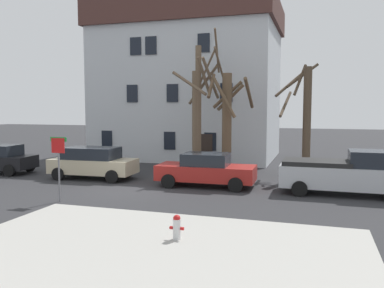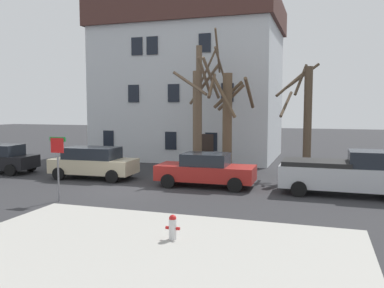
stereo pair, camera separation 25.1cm
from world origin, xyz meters
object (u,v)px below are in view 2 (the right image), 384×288
Objects in this scene: tree_bare_near at (198,114)px; car_beige_wagon at (93,162)px; street_sign_pole at (58,156)px; tree_bare_end at (305,116)px; car_red_sedan at (206,170)px; pickup_truck_silver at (347,173)px; fire_hydrant at (173,227)px; building_main at (191,82)px; tree_bare_far at (228,119)px; tree_bare_mid at (201,103)px.

car_beige_wagon is (-4.65, -4.12, -2.54)m from tree_bare_near.
tree_bare_near is 9.85m from street_sign_pole.
tree_bare_end is 1.33× the size of car_red_sedan.
fire_hydrant is (-5.03, -8.24, -0.48)m from pickup_truck_silver.
street_sign_pole is (-3.12, -9.21, -1.57)m from tree_bare_near.
tree_bare_near reaches higher than car_red_sedan.
building_main is 20.98m from fire_hydrant.
building_main is at bearing 111.27° from tree_bare_near.
building_main is at bearing 121.23° from tree_bare_far.
tree_bare_mid is 1.78× the size of car_beige_wagon.
building_main is 9.42m from tree_bare_far.
building_main is 12.22m from car_beige_wagon.
car_beige_wagon is at bearing -100.13° from building_main.
tree_bare_mid is 1.42× the size of tree_bare_far.
tree_bare_mid is 1.72× the size of car_red_sedan.
building_main is 7.77m from tree_bare_near.
street_sign_pole is at bearing -121.54° from tree_bare_far.
car_beige_wagon is 11.48m from fire_hydrant.
fire_hydrant is (1.39, -8.20, -0.34)m from car_red_sedan.
tree_bare_end is at bearing 11.72° from tree_bare_far.
building_main is 13.07m from car_red_sedan.
tree_bare_far is 7.78m from car_beige_wagon.
street_sign_pole reaches higher than car_red_sedan.
fire_hydrant is at bearing -84.54° from tree_bare_far.
street_sign_pole is (-5.13, -8.36, -1.36)m from tree_bare_far.
tree_bare_near reaches higher than pickup_truck_silver.
street_sign_pole is (-6.25, 3.33, 1.38)m from fire_hydrant.
street_sign_pole is at bearing -156.48° from pickup_truck_silver.
tree_bare_near is at bearing 41.52° from car_beige_wagon.
tree_bare_far is 1.25× the size of car_beige_wagon.
tree_bare_near reaches higher than tree_bare_far.
building_main reaches higher than tree_bare_far.
pickup_truck_silver is at bearing -29.34° from tree_bare_far.
tree_bare_far is (1.82, -0.85, -0.87)m from tree_bare_mid.
pickup_truck_silver is (8.16, -4.30, -2.47)m from tree_bare_near.
tree_bare_near reaches higher than car_beige_wagon.
tree_bare_mid reaches higher than fire_hydrant.
tree_bare_mid is (0.19, -0.00, 0.66)m from tree_bare_near.
pickup_truck_silver is at bearing 0.42° from car_red_sedan.
tree_bare_end reaches higher than car_red_sedan.
building_main is 1.64× the size of tree_bare_mid.
tree_bare_near is 13.26m from fire_hydrant.
pickup_truck_silver is (6.15, -3.45, -2.26)m from tree_bare_far.
tree_bare_mid is (2.87, -6.89, -1.73)m from building_main.
pickup_truck_silver is (12.81, -0.19, 0.07)m from car_beige_wagon.
tree_bare_far reaches higher than car_red_sedan.
street_sign_pole is (-3.31, -9.21, -2.22)m from tree_bare_mid.
tree_bare_far is 12.07m from fire_hydrant.
car_red_sedan is (-0.27, -3.50, -2.40)m from tree_bare_far.
car_beige_wagon is 1.75× the size of street_sign_pole.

